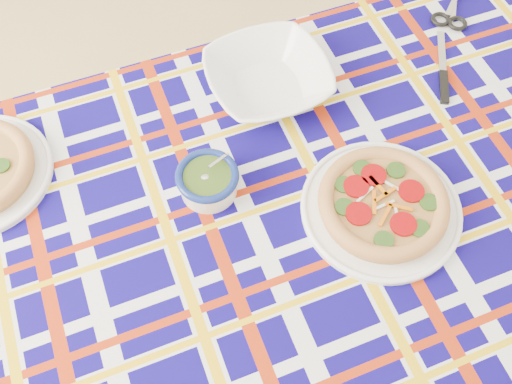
{
  "coord_description": "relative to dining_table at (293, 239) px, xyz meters",
  "views": [
    {
      "loc": [
        0.1,
        -0.55,
        1.63
      ],
      "look_at": [
        0.18,
        -0.03,
        0.73
      ],
      "focal_mm": 40.0,
      "sensor_mm": 36.0,
      "label": 1
    }
  ],
  "objects": [
    {
      "name": "floor",
      "position": [
        -0.24,
        0.09,
        -0.64
      ],
      "size": [
        4.0,
        4.0,
        0.0
      ],
      "primitive_type": "plane",
      "color": "tan",
      "rests_on": "ground"
    },
    {
      "name": "dining_table",
      "position": [
        0.0,
        0.0,
        0.0
      ],
      "size": [
        1.66,
        1.24,
        0.7
      ],
      "rotation": [
        0.0,
        0.0,
        0.22
      ],
      "color": "brown",
      "rests_on": "floor"
    },
    {
      "name": "tablecloth",
      "position": [
        0.0,
        0.0,
        0.02
      ],
      "size": [
        1.7,
        1.27,
        0.1
      ],
      "primitive_type": null,
      "rotation": [
        0.0,
        0.0,
        0.22
      ],
      "color": "#0D055E",
      "rests_on": "dining_table"
    },
    {
      "name": "main_focaccia_plate",
      "position": [
        0.16,
        -0.0,
        0.1
      ],
      "size": [
        0.33,
        0.33,
        0.06
      ],
      "primitive_type": null,
      "rotation": [
        0.0,
        0.0,
        0.1
      ],
      "color": "#A8763B",
      "rests_on": "tablecloth"
    },
    {
      "name": "pesto_bowl",
      "position": [
        -0.15,
        0.09,
        0.11
      ],
      "size": [
        0.13,
        0.13,
        0.07
      ],
      "primitive_type": null,
      "rotation": [
        0.0,
        0.0,
        0.14
      ],
      "color": "#243A0F",
      "rests_on": "tablecloth"
    },
    {
      "name": "serving_bowl",
      "position": [
        0.0,
        0.32,
        0.1
      ],
      "size": [
        0.3,
        0.3,
        0.06
      ],
      "primitive_type": "imported",
      "rotation": [
        0.0,
        0.0,
        0.23
      ],
      "color": "white",
      "rests_on": "tablecloth"
    },
    {
      "name": "table_knife",
      "position": [
        0.39,
        0.35,
        0.08
      ],
      "size": [
        0.08,
        0.22,
        0.01
      ],
      "primitive_type": null,
      "rotation": [
        0.0,
        0.0,
        1.29
      ],
      "color": "silver",
      "rests_on": "tablecloth"
    },
    {
      "name": "kitchen_scissors",
      "position": [
        0.47,
        0.5,
        0.08
      ],
      "size": [
        0.16,
        0.2,
        0.02
      ],
      "primitive_type": null,
      "rotation": [
        0.0,
        0.0,
        1.07
      ],
      "color": "silver",
      "rests_on": "tablecloth"
    }
  ]
}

